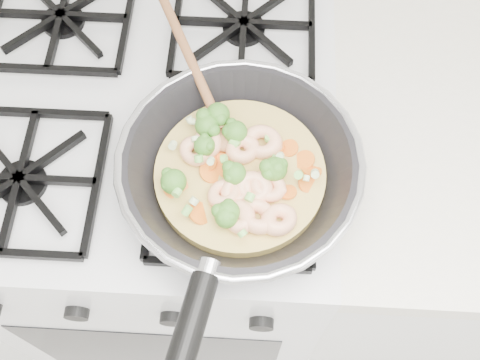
{
  "coord_description": "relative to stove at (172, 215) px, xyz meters",
  "views": [
    {
      "loc": [
        0.18,
        1.2,
        1.64
      ],
      "look_at": [
        0.16,
        1.56,
        0.93
      ],
      "focal_mm": 43.14,
      "sensor_mm": 36.0,
      "label": 1
    }
  ],
  "objects": [
    {
      "name": "skillet",
      "position": [
        0.16,
        -0.14,
        0.5
      ],
      "size": [
        0.33,
        0.6,
        0.09
      ],
      "rotation": [
        0.0,
        0.0,
        -0.04
      ],
      "color": "black",
      "rests_on": "stove"
    },
    {
      "name": "stove",
      "position": [
        0.0,
        0.0,
        0.0
      ],
      "size": [
        0.6,
        0.6,
        0.92
      ],
      "color": "white",
      "rests_on": "ground"
    }
  ]
}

